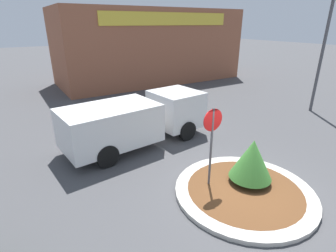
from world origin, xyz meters
name	(u,v)px	position (x,y,z in m)	size (l,w,h in m)	color
ground_plane	(244,193)	(0.00, 0.00, 0.00)	(120.00, 120.00, 0.00)	#474749
traffic_island	(244,191)	(0.00, 0.00, 0.07)	(4.12, 4.12, 0.13)	#BCB7AD
stop_sign	(212,135)	(-0.71, 0.79, 1.77)	(0.66, 0.07, 2.58)	#4C4C51
island_shrub	(252,159)	(0.44, 0.21, 0.93)	(1.30, 1.30, 1.43)	brown
utility_truck	(136,119)	(-1.23, 4.83, 1.10)	(6.21, 2.72, 1.93)	silver
storefront_building	(150,46)	(5.56, 16.16, 2.92)	(15.19, 6.07, 5.84)	#93563D
light_pole	(326,35)	(9.30, 3.57, 4.17)	(0.70, 0.30, 7.20)	#4C4C51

